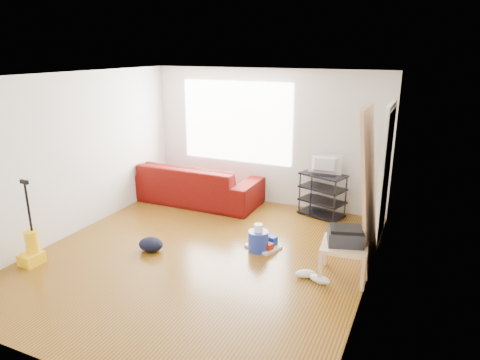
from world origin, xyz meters
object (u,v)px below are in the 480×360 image
at_px(sofa, 195,201).
at_px(backpack, 151,251).
at_px(bucket, 258,250).
at_px(side_table, 344,249).
at_px(cleaning_tray, 264,244).
at_px(vacuum, 32,249).
at_px(tv_stand, 322,194).

distance_m(sofa, backpack, 2.18).
distance_m(bucket, backpack, 1.56).
height_order(side_table, cleaning_tray, side_table).
bearing_deg(vacuum, bucket, 35.27).
height_order(sofa, side_table, side_table).
bearing_deg(tv_stand, bucket, -88.24).
bearing_deg(sofa, cleaning_tray, 145.76).
distance_m(tv_stand, bucket, 1.84).
bearing_deg(cleaning_tray, sofa, 145.76).
distance_m(bucket, cleaning_tray, 0.14).
distance_m(tv_stand, side_table, 2.13).
bearing_deg(backpack, cleaning_tray, 25.40).
xyz_separation_m(sofa, backpack, (0.50, -2.12, 0.00)).
distance_m(backpack, vacuum, 1.61).
distance_m(sofa, side_table, 3.65).
height_order(side_table, bucket, side_table).
bearing_deg(side_table, tv_stand, 111.32).
bearing_deg(side_table, cleaning_tray, 162.83).
height_order(sofa, tv_stand, tv_stand).
xyz_separation_m(sofa, bucket, (1.92, -1.46, 0.00)).
xyz_separation_m(side_table, backpack, (-2.70, -0.40, -0.39)).
xyz_separation_m(side_table, vacuum, (-3.95, -1.38, -0.17)).
xyz_separation_m(side_table, bucket, (-1.28, 0.26, -0.39)).
bearing_deg(side_table, bucket, 168.46).
bearing_deg(bucket, side_table, -11.54).
relative_size(sofa, backpack, 6.95).
xyz_separation_m(cleaning_tray, vacuum, (-2.72, -1.76, 0.17)).
height_order(side_table, vacuum, vacuum).
relative_size(cleaning_tray, backpack, 1.49).
distance_m(tv_stand, backpack, 3.09).
xyz_separation_m(sofa, cleaning_tray, (1.97, -1.34, 0.05)).
height_order(sofa, bucket, sofa).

